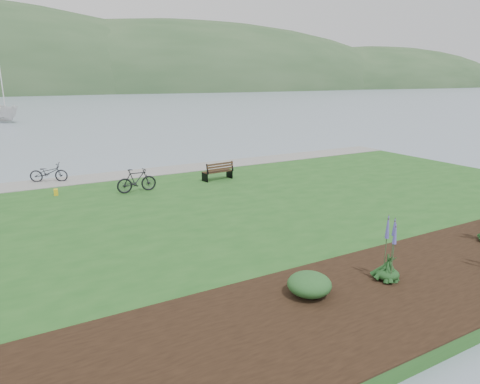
{
  "coord_description": "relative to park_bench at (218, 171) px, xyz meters",
  "views": [
    {
      "loc": [
        -7.79,
        -16.55,
        5.65
      ],
      "look_at": [
        0.21,
        -2.4,
        1.3
      ],
      "focal_mm": 32.0,
      "sensor_mm": 36.0,
      "label": 1
    }
  ],
  "objects": [
    {
      "name": "pannier",
      "position": [
        -7.92,
        0.96,
        -0.35
      ],
      "size": [
        0.21,
        0.29,
        0.29
      ],
      "primitive_type": "cube",
      "rotation": [
        0.0,
        0.0,
        -0.15
      ],
      "color": "gold",
      "rests_on": "lawn"
    },
    {
      "name": "park_bench",
      "position": [
        0.0,
        0.0,
        0.0
      ],
      "size": [
        1.65,
        0.8,
        0.99
      ],
      "rotation": [
        0.0,
        0.0,
        0.1
      ],
      "color": "#301F12",
      "rests_on": "lawn"
    },
    {
      "name": "bicycle_b",
      "position": [
        -4.48,
        -0.32,
        0.07
      ],
      "size": [
        0.55,
        1.88,
        1.13
      ],
      "primitive_type": "imported",
      "rotation": [
        0.0,
        0.0,
        1.57
      ],
      "color": "black",
      "rests_on": "lawn"
    },
    {
      "name": "ground",
      "position": [
        -2.09,
        -3.27,
        -0.89
      ],
      "size": [
        600.0,
        600.0,
        0.0
      ],
      "primitive_type": "plane",
      "color": "gray",
      "rests_on": "ground"
    },
    {
      "name": "sailboat",
      "position": [
        -8.71,
        44.74,
        -0.89
      ],
      "size": [
        12.82,
        12.95,
        26.97
      ],
      "primitive_type": "imported",
      "rotation": [
        0.0,
        0.0,
        0.3
      ],
      "color": "silver",
      "rests_on": "ground"
    },
    {
      "name": "far_hillside",
      "position": [
        17.91,
        166.73,
        -0.89
      ],
      "size": [
        580.0,
        80.0,
        38.0
      ],
      "primitive_type": null,
      "color": "#2E4D2B",
      "rests_on": "ground"
    },
    {
      "name": "bicycle_a",
      "position": [
        -7.88,
        3.93,
        0.0
      ],
      "size": [
        1.34,
        2.01,
        0.99
      ],
      "primitive_type": "imported",
      "rotation": [
        0.0,
        0.0,
        1.18
      ],
      "color": "black",
      "rests_on": "lawn"
    },
    {
      "name": "echium_4",
      "position": [
        -1.32,
        -12.67,
        0.34
      ],
      "size": [
        0.62,
        0.62,
        2.1
      ],
      "color": "#153917",
      "rests_on": "garden_bed"
    },
    {
      "name": "shoreline_path",
      "position": [
        -2.09,
        3.63,
        -0.48
      ],
      "size": [
        34.0,
        2.2,
        0.03
      ],
      "primitive_type": "cube",
      "color": "gray",
      "rests_on": "lawn"
    },
    {
      "name": "lawn",
      "position": [
        -2.09,
        -5.27,
        -0.69
      ],
      "size": [
        34.0,
        20.0,
        0.4
      ],
      "primitive_type": "cube",
      "color": "#20511C",
      "rests_on": "ground"
    },
    {
      "name": "shrub_0",
      "position": [
        -3.66,
        -12.3,
        -0.18
      ],
      "size": [
        1.1,
        1.1,
        0.55
      ],
      "primitive_type": "ellipsoid",
      "color": "#1E4C21",
      "rests_on": "garden_bed"
    },
    {
      "name": "garden_bed",
      "position": [
        0.91,
        -13.07,
        -0.47
      ],
      "size": [
        24.0,
        4.4,
        0.04
      ],
      "primitive_type": "cube",
      "color": "black",
      "rests_on": "lawn"
    }
  ]
}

